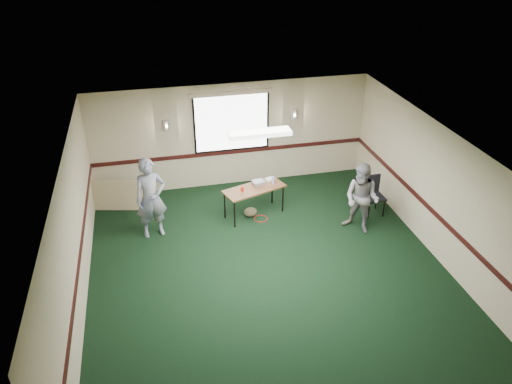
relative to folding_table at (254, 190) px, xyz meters
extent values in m
plane|color=black|center=(-0.19, -2.32, -0.66)|extent=(8.00, 8.00, 0.00)
plane|color=#C2B18C|center=(-0.19, 1.68, 0.69)|extent=(7.00, 0.00, 7.00)
plane|color=#C2B18C|center=(-3.69, -2.32, 0.69)|extent=(0.00, 8.00, 8.00)
plane|color=#C2B18C|center=(3.31, -2.32, 0.69)|extent=(0.00, 8.00, 8.00)
plane|color=silver|center=(-0.19, -2.32, 2.04)|extent=(8.00, 8.00, 0.00)
cube|color=black|center=(-0.19, 1.66, 0.24)|extent=(7.00, 0.03, 0.10)
cube|color=black|center=(-3.68, -2.32, 0.24)|extent=(0.03, 8.00, 0.10)
cube|color=black|center=(3.29, -2.32, 0.24)|extent=(0.03, 8.00, 0.10)
cube|color=black|center=(-0.19, 1.65, 1.04)|extent=(1.90, 0.01, 1.50)
cube|color=white|center=(-0.19, 1.65, 1.04)|extent=(1.80, 0.02, 1.40)
cube|color=#D0B192|center=(-0.19, 1.65, 1.81)|extent=(2.05, 0.08, 0.10)
cylinder|color=silver|center=(-1.79, 1.62, 1.14)|extent=(0.16, 0.16, 0.25)
cylinder|color=silver|center=(1.41, 1.62, 1.14)|extent=(0.16, 0.16, 0.25)
cube|color=white|center=(-0.19, -1.32, 1.98)|extent=(1.20, 0.32, 0.08)
cube|color=#4F3116|center=(0.00, 0.00, 0.03)|extent=(1.54, 1.00, 0.04)
cylinder|color=black|center=(-0.55, -0.43, -0.32)|extent=(0.03, 0.03, 0.68)
cylinder|color=black|center=(0.70, 0.00, -0.32)|extent=(0.03, 0.03, 0.68)
cylinder|color=black|center=(-0.70, 0.00, -0.32)|extent=(0.03, 0.03, 0.68)
cylinder|color=black|center=(0.55, 0.43, -0.32)|extent=(0.03, 0.03, 0.68)
cube|color=gray|center=(0.14, 0.15, 0.10)|extent=(0.31, 0.27, 0.09)
cube|color=white|center=(0.45, 0.28, 0.08)|extent=(0.25, 0.23, 0.05)
cylinder|color=red|center=(-0.29, -0.08, 0.11)|extent=(0.07, 0.07, 0.11)
cylinder|color=#8CB2E5|center=(0.48, 0.10, 0.15)|extent=(0.06, 0.06, 0.19)
ellipsoid|color=#463D28|center=(-0.10, -0.06, -0.55)|extent=(0.37, 0.31, 0.23)
torus|color=red|center=(0.11, -0.23, -0.66)|extent=(0.32, 0.32, 0.02)
cube|color=tan|center=(-3.19, 1.02, -0.30)|extent=(1.43, 0.53, 0.73)
cube|color=black|center=(2.74, -0.60, -0.21)|extent=(0.47, 0.47, 0.06)
cube|color=black|center=(2.73, -0.38, 0.04)|extent=(0.45, 0.07, 0.45)
cylinder|color=black|center=(2.56, -0.79, -0.45)|extent=(0.03, 0.03, 0.42)
cylinder|color=black|center=(2.94, -0.78, -0.45)|extent=(0.03, 0.03, 0.42)
cylinder|color=black|center=(2.54, -0.41, -0.45)|extent=(0.03, 0.03, 0.42)
cylinder|color=black|center=(2.92, -0.40, -0.45)|extent=(0.03, 0.03, 0.42)
imported|color=#3C4E84|center=(-2.34, -0.30, 0.26)|extent=(0.73, 0.55, 1.84)
imported|color=slate|center=(2.14, -1.17, 0.15)|extent=(0.99, 1.00, 1.63)
camera|label=1|loc=(-2.24, -9.79, 5.64)|focal=35.00mm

